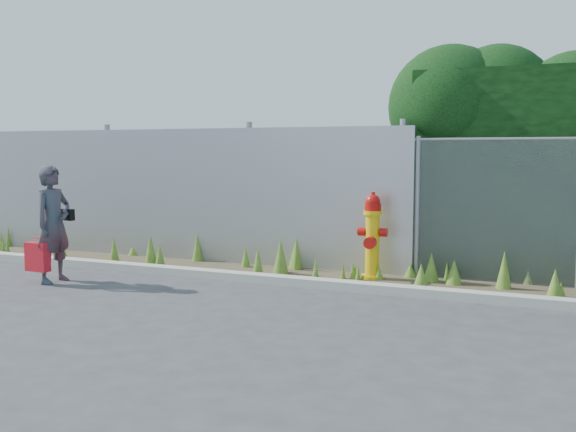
# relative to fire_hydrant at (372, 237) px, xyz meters

# --- Properties ---
(ground) EXTENTS (80.00, 80.00, 0.00)m
(ground) POSITION_rel_fire_hydrant_xyz_m (-0.50, -2.60, -0.61)
(ground) COLOR #3B3B3E
(ground) RESTS_ON ground
(curb) EXTENTS (16.00, 0.22, 0.12)m
(curb) POSITION_rel_fire_hydrant_xyz_m (-0.50, -0.80, -0.55)
(curb) COLOR #ACA99B
(curb) RESTS_ON ground
(weed_strip) EXTENTS (16.00, 1.31, 0.54)m
(weed_strip) POSITION_rel_fire_hydrant_xyz_m (-0.75, -0.11, -0.47)
(weed_strip) COLOR #473B28
(weed_strip) RESTS_ON ground
(corrugated_fence) EXTENTS (8.50, 0.21, 2.30)m
(corrugated_fence) POSITION_rel_fire_hydrant_xyz_m (-3.75, 0.41, 0.49)
(corrugated_fence) COLOR #A3A5AA
(corrugated_fence) RESTS_ON ground
(fire_hydrant) EXTENTS (0.42, 0.38, 1.26)m
(fire_hydrant) POSITION_rel_fire_hydrant_xyz_m (0.00, 0.00, 0.00)
(fire_hydrant) COLOR #E3B70B
(fire_hydrant) RESTS_ON ground
(woman) EXTENTS (0.41, 0.61, 1.64)m
(woman) POSITION_rel_fire_hydrant_xyz_m (-4.07, -1.87, 0.21)
(woman) COLOR #0F5962
(woman) RESTS_ON ground
(red_tote_bag) EXTENTS (0.36, 0.13, 0.47)m
(red_tote_bag) POSITION_rel_fire_hydrant_xyz_m (-4.18, -2.08, -0.23)
(red_tote_bag) COLOR red
(black_shoulder_bag) EXTENTS (0.21, 0.09, 0.16)m
(black_shoulder_bag) POSITION_rel_fire_hydrant_xyz_m (-3.99, -1.68, 0.33)
(black_shoulder_bag) COLOR black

